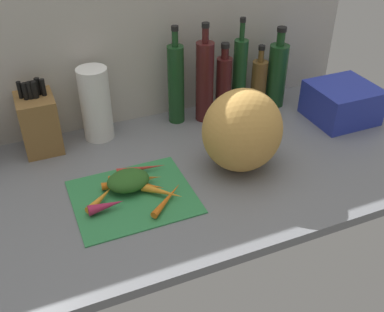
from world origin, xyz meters
TOP-DOWN VIEW (x-y plane):
  - ground_plane at (0.00, 0.00)cm, footprint 170.00×80.00cm
  - wall_back at (0.00, 38.50)cm, footprint 170.00×3.00cm
  - cutting_board at (-15.25, -7.41)cm, footprint 34.53×29.72cm
  - carrot_0 at (-7.07, -14.13)cm, footprint 13.03×11.92cm
  - carrot_1 at (-9.28, 3.03)cm, footprint 15.63×4.45cm
  - carrot_2 at (-15.08, -2.58)cm, footprint 16.19×4.55cm
  - carrot_3 at (-7.34, -10.80)cm, footprint 10.81×10.50cm
  - carrot_4 at (-12.70, -1.51)cm, footprint 15.95×7.09cm
  - carrot_5 at (-11.76, -5.49)cm, footprint 12.36×10.04cm
  - carrot_6 at (-24.51, -6.81)cm, footprint 10.45×9.82cm
  - carrot_7 at (-23.90, -10.86)cm, footprint 10.26×3.47cm
  - carrot_greens_pile at (-15.35, -3.58)cm, footprint 12.69×9.76cm
  - winter_squash at (20.91, -5.37)cm, footprint 25.14×23.08cm
  - knife_block at (-35.43, 30.10)cm, footprint 11.90×14.92cm
  - paper_towel_roll at (-16.31, 29.50)cm, footprint 10.20×10.20cm
  - bottle_0 at (12.87, 29.71)cm, footprint 5.91×5.91cm
  - bottle_1 at (22.84, 27.05)cm, footprint 6.45×6.45cm
  - bottle_2 at (30.57, 27.14)cm, footprint 5.76×5.76cm
  - bottle_3 at (37.82, 28.70)cm, footprint 5.26×5.26cm
  - bottle_4 at (45.83, 27.73)cm, footprint 5.91×5.91cm
  - bottle_5 at (52.97, 26.77)cm, footprint 7.36×7.36cm
  - dish_rack at (69.69, 7.61)cm, footprint 22.42×21.45cm

SIDE VIEW (x-z plane):
  - ground_plane at x=0.00cm, z-range -3.00..0.00cm
  - cutting_board at x=-15.25cm, z-range 0.00..0.80cm
  - carrot_1 at x=-9.28cm, z-range 0.80..2.80cm
  - carrot_0 at x=-7.07cm, z-range 0.80..2.88cm
  - carrot_2 at x=-15.08cm, z-range 0.80..3.10cm
  - carrot_4 at x=-12.70cm, z-range 0.80..3.26cm
  - carrot_6 at x=-24.51cm, z-range 0.80..3.29cm
  - carrot_3 at x=-7.34cm, z-range 0.80..3.30cm
  - carrot_5 at x=-11.76cm, z-range 0.80..3.67cm
  - carrot_7 at x=-23.90cm, z-range 0.80..3.88cm
  - carrot_greens_pile at x=-15.35cm, z-range 0.80..6.17cm
  - dish_rack at x=69.69cm, z-range 0.00..13.14cm
  - knife_block at x=-35.43cm, z-range -2.39..22.22cm
  - bottle_4 at x=45.83cm, z-range -2.54..22.40cm
  - bottle_2 at x=30.57cm, z-range -2.00..26.19cm
  - paper_towel_roll at x=-16.31cm, z-range 0.00..25.67cm
  - bottle_5 at x=52.97cm, z-range -2.63..28.44cm
  - winter_squash at x=20.91cm, z-range 0.00..26.32cm
  - bottle_3 at x=37.82cm, z-range -3.37..32.44cm
  - bottle_0 at x=12.87cm, z-range -2.88..32.92cm
  - bottle_1 at x=22.84cm, z-range -2.86..33.54cm
  - wall_back at x=0.00cm, z-range 0.00..60.00cm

